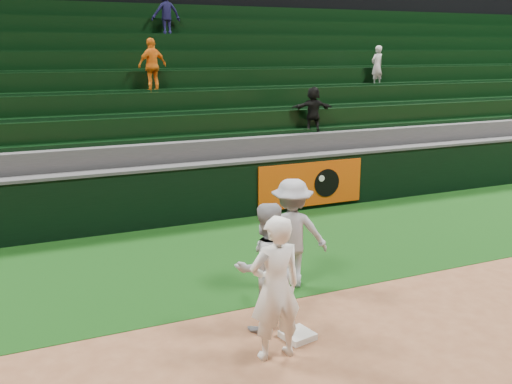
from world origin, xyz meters
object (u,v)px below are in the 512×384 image
first_baseman (275,288)px  baserunner (266,267)px  first_base (298,335)px  base_coach (292,233)px

first_baseman → baserunner: 0.71m
first_baseman → baserunner: bearing=-105.7°
first_base → first_baseman: bearing=-148.7°
first_base → base_coach: (0.69, 1.52, 0.81)m
first_base → baserunner: bearing=122.5°
baserunner → base_coach: 1.46m
first_base → first_baseman: size_ratio=0.21×
first_base → first_baseman: (-0.45, -0.27, 0.83)m
baserunner → first_base: bearing=121.5°
first_base → base_coach: bearing=65.6°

